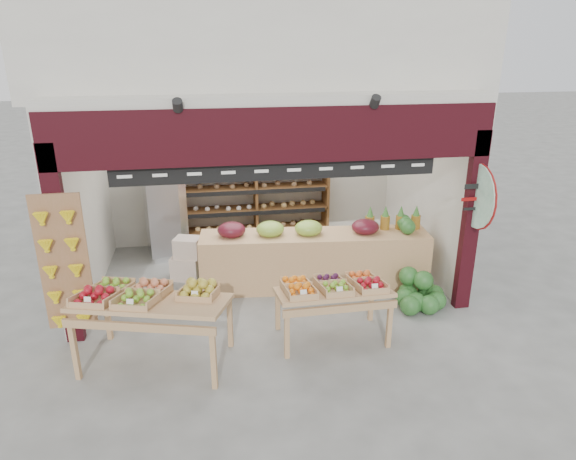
# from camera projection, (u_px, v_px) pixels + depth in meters

# --- Properties ---
(ground) EXTENTS (60.00, 60.00, 0.00)m
(ground) POSITION_uv_depth(u_px,v_px,m) (270.00, 288.00, 8.28)
(ground) COLOR slate
(ground) RESTS_ON ground
(shop_structure) EXTENTS (6.36, 5.12, 5.40)m
(shop_structure) POSITION_uv_depth(u_px,v_px,m) (254.00, 30.00, 8.41)
(shop_structure) COLOR beige
(shop_structure) RESTS_ON ground
(banana_board) EXTENTS (0.60, 0.15, 1.80)m
(banana_board) POSITION_uv_depth(u_px,v_px,m) (64.00, 267.00, 6.38)
(banana_board) COLOR #966444
(banana_board) RESTS_ON ground
(gift_sign) EXTENTS (0.04, 0.93, 0.92)m
(gift_sign) POSITION_uv_depth(u_px,v_px,m) (478.00, 196.00, 7.04)
(gift_sign) COLOR #C2F5D6
(gift_sign) RESTS_ON ground
(back_shelving) EXTENTS (2.79, 0.46, 1.74)m
(back_shelving) POSITION_uv_depth(u_px,v_px,m) (255.00, 190.00, 9.72)
(back_shelving) COLOR brown
(back_shelving) RESTS_ON ground
(refrigerator) EXTENTS (0.79, 0.79, 1.66)m
(refrigerator) POSITION_uv_depth(u_px,v_px,m) (166.00, 213.00, 9.27)
(refrigerator) COLOR silver
(refrigerator) RESTS_ON ground
(cardboard_stack) EXTENTS (1.12, 0.81, 0.72)m
(cardboard_stack) POSITION_uv_depth(u_px,v_px,m) (201.00, 264.00, 8.54)
(cardboard_stack) COLOR beige
(cardboard_stack) RESTS_ON ground
(mid_counter) EXTENTS (3.65, 1.06, 1.12)m
(mid_counter) POSITION_uv_depth(u_px,v_px,m) (314.00, 258.00, 8.20)
(mid_counter) COLOR tan
(mid_counter) RESTS_ON ground
(display_table_left) EXTENTS (1.96, 1.42, 1.11)m
(display_table_left) POSITION_uv_depth(u_px,v_px,m) (144.00, 298.00, 6.13)
(display_table_left) COLOR tan
(display_table_left) RESTS_ON ground
(display_table_right) EXTENTS (1.47, 0.83, 0.95)m
(display_table_right) POSITION_uv_depth(u_px,v_px,m) (333.00, 288.00, 6.65)
(display_table_right) COLOR tan
(display_table_right) RESTS_ON ground
(watermelon_pile) EXTENTS (0.79, 0.74, 0.56)m
(watermelon_pile) POSITION_uv_depth(u_px,v_px,m) (420.00, 294.00, 7.65)
(watermelon_pile) COLOR #17461B
(watermelon_pile) RESTS_ON ground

